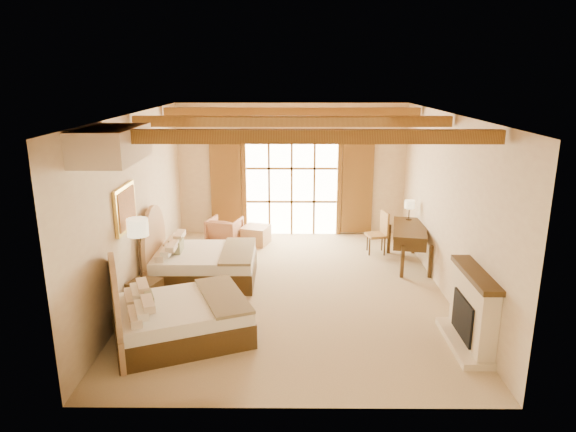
{
  "coord_description": "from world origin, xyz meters",
  "views": [
    {
      "loc": [
        -0.01,
        -8.79,
        3.85
      ],
      "look_at": [
        -0.07,
        0.2,
        1.36
      ],
      "focal_mm": 32.0,
      "sensor_mm": 36.0,
      "label": 1
    }
  ],
  "objects_px": {
    "bed_near": "(172,315)",
    "desk": "(409,244)",
    "armchair": "(225,231)",
    "nightstand": "(146,296)",
    "bed_far": "(196,261)"
  },
  "relations": [
    {
      "from": "bed_near",
      "to": "nightstand",
      "type": "distance_m",
      "value": 1.12
    },
    {
      "from": "desk",
      "to": "bed_near",
      "type": "bearing_deg",
      "value": -131.8
    },
    {
      "from": "bed_near",
      "to": "bed_far",
      "type": "xyz_separation_m",
      "value": [
        -0.04,
        2.25,
        0.01
      ]
    },
    {
      "from": "bed_far",
      "to": "armchair",
      "type": "relative_size",
      "value": 2.73
    },
    {
      "from": "bed_far",
      "to": "armchair",
      "type": "distance_m",
      "value": 2.15
    },
    {
      "from": "bed_near",
      "to": "desk",
      "type": "relative_size",
      "value": 1.49
    },
    {
      "from": "bed_near",
      "to": "nightstand",
      "type": "bearing_deg",
      "value": 103.69
    },
    {
      "from": "nightstand",
      "to": "desk",
      "type": "height_order",
      "value": "desk"
    },
    {
      "from": "armchair",
      "to": "nightstand",
      "type": "bearing_deg",
      "value": 90.9
    },
    {
      "from": "desk",
      "to": "armchair",
      "type": "bearing_deg",
      "value": 174.25
    },
    {
      "from": "bed_near",
      "to": "armchair",
      "type": "bearing_deg",
      "value": 64.99
    },
    {
      "from": "bed_near",
      "to": "bed_far",
      "type": "distance_m",
      "value": 2.25
    },
    {
      "from": "bed_near",
      "to": "bed_far",
      "type": "bearing_deg",
      "value": 69.15
    },
    {
      "from": "armchair",
      "to": "desk",
      "type": "bearing_deg",
      "value": 177.9
    },
    {
      "from": "nightstand",
      "to": "bed_near",
      "type": "bearing_deg",
      "value": -36.33
    }
  ]
}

